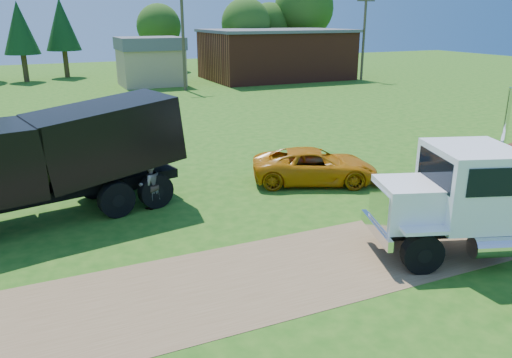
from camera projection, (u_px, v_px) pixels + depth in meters
name	position (u px, v px, depth m)	size (l,w,h in m)	color
ground	(335.00, 260.00, 14.34)	(140.00, 140.00, 0.00)	#235A13
dirt_track	(335.00, 260.00, 14.34)	(120.00, 4.20, 0.01)	brown
white_semi_tractor	(470.00, 201.00, 14.36)	(8.02, 4.78, 4.76)	black
black_dump_truck	(59.00, 155.00, 16.91)	(9.37, 4.59, 3.97)	black
orange_pickup	(315.00, 166.00, 20.84)	(2.38, 5.17, 1.44)	#C47209
spectator_b	(150.00, 185.00, 17.98)	(0.87, 0.68, 1.80)	#999999
brick_building	(276.00, 54.00, 55.19)	(15.40, 10.40, 5.30)	maroon
tan_shed	(151.00, 61.00, 49.79)	(6.20, 5.40, 4.70)	tan
utility_poles	(183.00, 39.00, 45.53)	(42.20, 0.28, 9.00)	#453927
tree_row	(157.00, 18.00, 58.47)	(55.50, 12.04, 11.49)	#3D2F18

